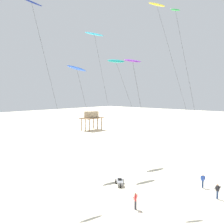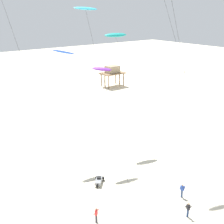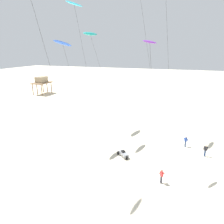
{
  "view_description": "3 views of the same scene",
  "coord_description": "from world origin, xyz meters",
  "px_view_note": "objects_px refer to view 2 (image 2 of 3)",
  "views": [
    {
      "loc": [
        -24.5,
        -12.3,
        11.33
      ],
      "look_at": [
        0.36,
        10.12,
        8.77
      ],
      "focal_mm": 42.83,
      "sensor_mm": 36.0,
      "label": 1
    },
    {
      "loc": [
        -17.44,
        -16.82,
        19.86
      ],
      "look_at": [
        1.0,
        7.36,
        9.07
      ],
      "focal_mm": 46.63,
      "sensor_mm": 36.0,
      "label": 2
    },
    {
      "loc": [
        -23.57,
        1.56,
        13.82
      ],
      "look_at": [
        1.24,
        10.38,
        5.59
      ],
      "focal_mm": 32.06,
      "sensor_mm": 36.0,
      "label": 3
    }
  ],
  "objects_px": {
    "kite_cyan": "(86,10)",
    "kite_flyer_nearest": "(182,190)",
    "kite_teal": "(116,35)",
    "beach_buggy": "(99,180)",
    "stilt_house": "(112,71)",
    "kite_purple": "(102,72)",
    "kite_blue": "(64,53)",
    "kite_flyer_furthest": "(188,209)",
    "kite_flyer_middle": "(96,215)"
  },
  "relations": [
    {
      "from": "kite_flyer_furthest",
      "to": "stilt_house",
      "type": "xyz_separation_m",
      "value": [
        26.14,
        46.71,
        3.28
      ]
    },
    {
      "from": "kite_cyan",
      "to": "kite_flyer_nearest",
      "type": "distance_m",
      "value": 25.24
    },
    {
      "from": "stilt_house",
      "to": "kite_purple",
      "type": "bearing_deg",
      "value": -128.47
    },
    {
      "from": "kite_teal",
      "to": "kite_blue",
      "type": "xyz_separation_m",
      "value": [
        -8.44,
        0.04,
        -1.79
      ]
    },
    {
      "from": "kite_flyer_middle",
      "to": "stilt_house",
      "type": "relative_size",
      "value": 0.27
    },
    {
      "from": "kite_flyer_nearest",
      "to": "kite_flyer_furthest",
      "type": "xyz_separation_m",
      "value": [
        -2.09,
        -2.5,
        0.0
      ]
    },
    {
      "from": "stilt_house",
      "to": "kite_flyer_nearest",
      "type": "bearing_deg",
      "value": -118.55
    },
    {
      "from": "kite_purple",
      "to": "kite_flyer_middle",
      "type": "xyz_separation_m",
      "value": [
        -2.65,
        -2.42,
        -13.36
      ]
    },
    {
      "from": "kite_purple",
      "to": "kite_teal",
      "type": "xyz_separation_m",
      "value": [
        10.84,
        11.87,
        2.06
      ]
    },
    {
      "from": "kite_purple",
      "to": "kite_blue",
      "type": "height_order",
      "value": "kite_blue"
    },
    {
      "from": "kite_purple",
      "to": "kite_blue",
      "type": "bearing_deg",
      "value": 78.59
    },
    {
      "from": "kite_cyan",
      "to": "kite_flyer_middle",
      "type": "xyz_separation_m",
      "value": [
        -8.51,
        -14.24,
        -18.91
      ]
    },
    {
      "from": "stilt_house",
      "to": "kite_flyer_furthest",
      "type": "bearing_deg",
      "value": -119.23
    },
    {
      "from": "kite_cyan",
      "to": "beach_buggy",
      "type": "distance_m",
      "value": 21.74
    },
    {
      "from": "kite_flyer_middle",
      "to": "stilt_house",
      "type": "xyz_separation_m",
      "value": [
        33.93,
        41.79,
        3.28
      ]
    },
    {
      "from": "kite_flyer_middle",
      "to": "kite_flyer_furthest",
      "type": "bearing_deg",
      "value": -32.25
    },
    {
      "from": "kite_flyer_nearest",
      "to": "stilt_house",
      "type": "bearing_deg",
      "value": 61.45
    },
    {
      "from": "kite_cyan",
      "to": "kite_flyer_middle",
      "type": "relative_size",
      "value": 12.16
    },
    {
      "from": "kite_cyan",
      "to": "kite_flyer_nearest",
      "type": "xyz_separation_m",
      "value": [
        1.38,
        -16.65,
        -18.91
      ]
    },
    {
      "from": "beach_buggy",
      "to": "kite_flyer_nearest",
      "type": "bearing_deg",
      "value": -53.48
    },
    {
      "from": "kite_cyan",
      "to": "beach_buggy",
      "type": "height_order",
      "value": "kite_cyan"
    },
    {
      "from": "kite_flyer_furthest",
      "to": "kite_cyan",
      "type": "bearing_deg",
      "value": 87.86
    },
    {
      "from": "kite_blue",
      "to": "kite_flyer_middle",
      "type": "xyz_separation_m",
      "value": [
        -5.05,
        -14.33,
        -13.63
      ]
    },
    {
      "from": "kite_flyer_nearest",
      "to": "stilt_house",
      "type": "relative_size",
      "value": 0.27
    },
    {
      "from": "kite_cyan",
      "to": "kite_teal",
      "type": "height_order",
      "value": "kite_cyan"
    },
    {
      "from": "kite_blue",
      "to": "kite_teal",
      "type": "bearing_deg",
      "value": -0.25
    },
    {
      "from": "kite_cyan",
      "to": "kite_flyer_middle",
      "type": "distance_m",
      "value": 25.16
    },
    {
      "from": "kite_teal",
      "to": "stilt_house",
      "type": "xyz_separation_m",
      "value": [
        20.45,
        27.5,
        -12.13
      ]
    },
    {
      "from": "kite_blue",
      "to": "kite_flyer_furthest",
      "type": "xyz_separation_m",
      "value": [
        2.75,
        -19.24,
        -13.63
      ]
    },
    {
      "from": "kite_purple",
      "to": "kite_teal",
      "type": "distance_m",
      "value": 16.21
    },
    {
      "from": "kite_teal",
      "to": "beach_buggy",
      "type": "bearing_deg",
      "value": -136.76
    },
    {
      "from": "kite_flyer_furthest",
      "to": "kite_purple",
      "type": "bearing_deg",
      "value": 125.06
    },
    {
      "from": "kite_teal",
      "to": "kite_flyer_furthest",
      "type": "xyz_separation_m",
      "value": [
        -5.69,
        -19.21,
        -15.42
      ]
    },
    {
      "from": "stilt_house",
      "to": "beach_buggy",
      "type": "relative_size",
      "value": 3.26
    },
    {
      "from": "stilt_house",
      "to": "kite_cyan",
      "type": "bearing_deg",
      "value": -132.7
    },
    {
      "from": "kite_blue",
      "to": "kite_purple",
      "type": "bearing_deg",
      "value": -101.41
    },
    {
      "from": "kite_cyan",
      "to": "beach_buggy",
      "type": "xyz_separation_m",
      "value": [
        -4.44,
        -8.8,
        -19.38
      ]
    },
    {
      "from": "kite_blue",
      "to": "stilt_house",
      "type": "xyz_separation_m",
      "value": [
        28.88,
        27.46,
        -10.35
      ]
    },
    {
      "from": "kite_teal",
      "to": "beach_buggy",
      "type": "relative_size",
      "value": 8.77
    },
    {
      "from": "kite_teal",
      "to": "stilt_house",
      "type": "distance_m",
      "value": 36.35
    },
    {
      "from": "kite_flyer_furthest",
      "to": "stilt_house",
      "type": "distance_m",
      "value": 53.62
    },
    {
      "from": "kite_teal",
      "to": "kite_flyer_middle",
      "type": "bearing_deg",
      "value": -133.35
    },
    {
      "from": "beach_buggy",
      "to": "kite_cyan",
      "type": "bearing_deg",
      "value": 63.26
    },
    {
      "from": "kite_cyan",
      "to": "kite_flyer_furthest",
      "type": "bearing_deg",
      "value": -92.14
    },
    {
      "from": "kite_purple",
      "to": "kite_teal",
      "type": "height_order",
      "value": "kite_teal"
    },
    {
      "from": "kite_cyan",
      "to": "beach_buggy",
      "type": "bearing_deg",
      "value": -116.74
    },
    {
      "from": "kite_blue",
      "to": "kite_flyer_furthest",
      "type": "bearing_deg",
      "value": -81.88
    },
    {
      "from": "kite_teal",
      "to": "beach_buggy",
      "type": "distance_m",
      "value": 20.47
    },
    {
      "from": "kite_flyer_middle",
      "to": "beach_buggy",
      "type": "relative_size",
      "value": 0.87
    },
    {
      "from": "kite_flyer_nearest",
      "to": "kite_flyer_middle",
      "type": "relative_size",
      "value": 1.0
    }
  ]
}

